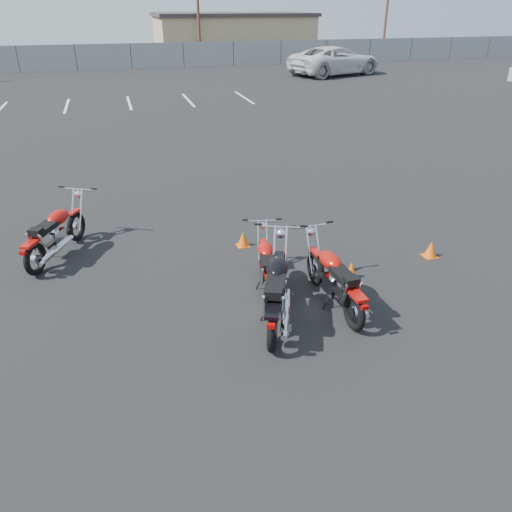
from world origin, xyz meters
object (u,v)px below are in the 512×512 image
object	(u,v)px
motorcycle_third_red	(335,279)
motorcycle_front_red	(56,233)
motorcycle_rear_red	(267,266)
motorcycle_second_black	(277,290)
white_van	(336,52)

from	to	relation	value
motorcycle_third_red	motorcycle_front_red	bearing A→B (deg)	145.37
motorcycle_front_red	motorcycle_rear_red	distance (m)	4.28
motorcycle_front_red	motorcycle_second_black	size ratio (longest dim) A/B	0.93
motorcycle_third_red	white_van	xyz separation A→B (m)	(12.12, 27.58, 1.00)
motorcycle_third_red	motorcycle_rear_red	distance (m)	1.25
motorcycle_front_red	motorcycle_rear_red	world-z (taller)	motorcycle_front_red
motorcycle_front_red	white_van	distance (m)	29.60
motorcycle_third_red	motorcycle_rear_red	bearing A→B (deg)	136.50
motorcycle_front_red	motorcycle_second_black	distance (m)	4.78
motorcycle_third_red	motorcycle_second_black	bearing A→B (deg)	-172.84
motorcycle_second_black	motorcycle_rear_red	size ratio (longest dim) A/B	1.22
motorcycle_second_black	motorcycle_rear_red	distance (m)	1.00
motorcycle_second_black	motorcycle_third_red	distance (m)	1.05
motorcycle_front_red	motorcycle_rear_red	xyz separation A→B (m)	(3.63, -2.27, -0.07)
motorcycle_rear_red	white_van	size ratio (longest dim) A/B	0.24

